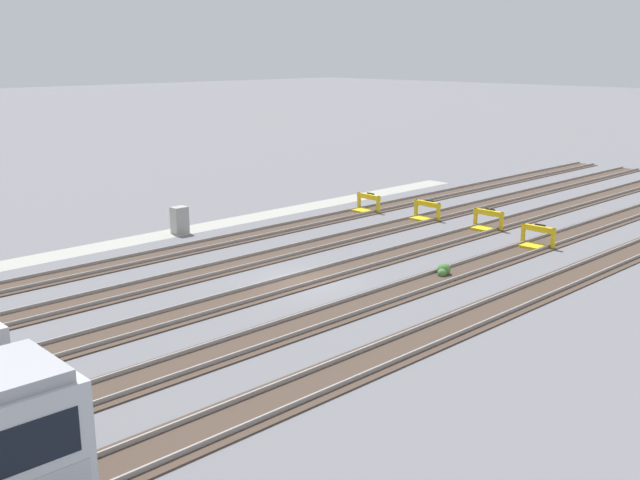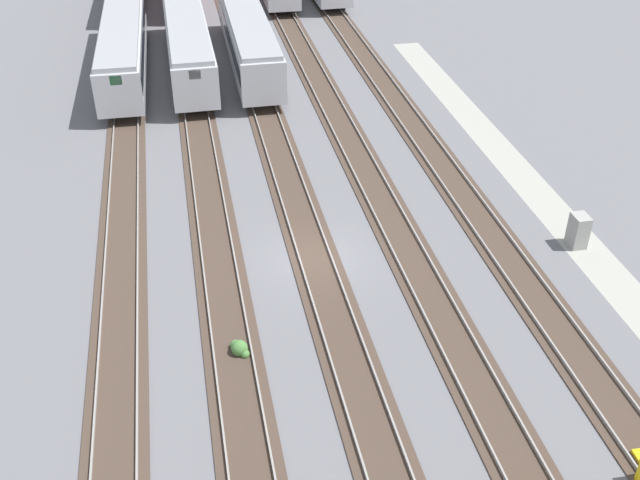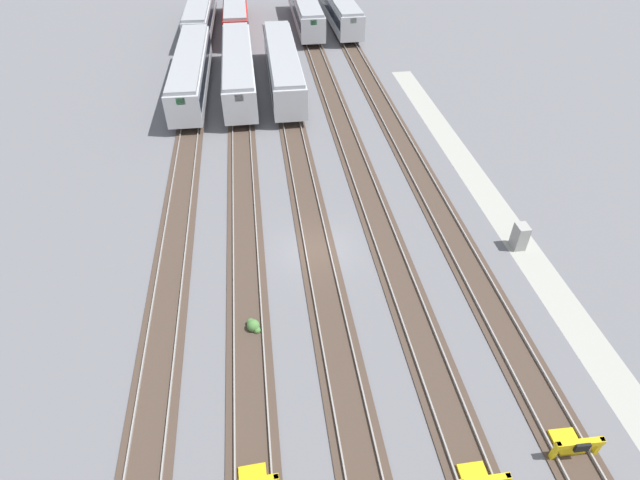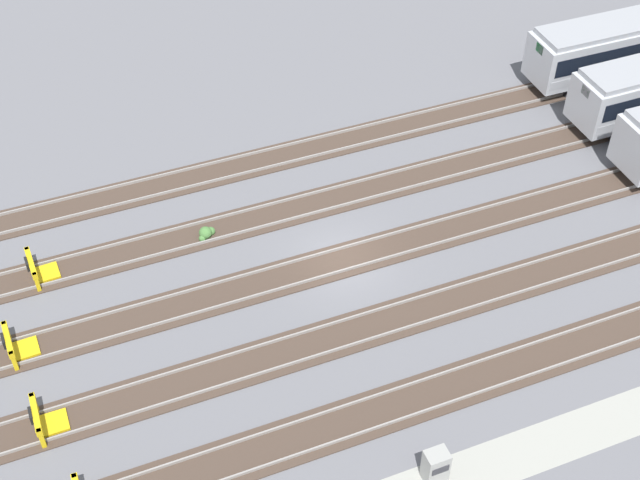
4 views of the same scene
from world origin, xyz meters
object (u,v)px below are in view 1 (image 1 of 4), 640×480
at_px(electrical_cabinet, 180,220).
at_px(bumper_stop_near_inner_track, 425,212).
at_px(bumper_stop_middle_track, 486,221).
at_px(bumper_stop_far_inner_track, 536,238).
at_px(bumper_stop_nearest_track, 366,204).
at_px(weed_clump, 443,270).

bearing_deg(electrical_cabinet, bumper_stop_near_inner_track, 149.77).
xyz_separation_m(bumper_stop_middle_track, bumper_stop_far_inner_track, (1.61, 4.29, 0.00)).
xyz_separation_m(bumper_stop_nearest_track, bumper_stop_far_inner_track, (0.23, 12.87, 0.00)).
xyz_separation_m(bumper_stop_far_inner_track, electrical_cabinet, (12.28, -16.38, 0.29)).
bearing_deg(bumper_stop_far_inner_track, bumper_stop_near_inner_track, -97.34).
distance_m(bumper_stop_middle_track, electrical_cabinet, 18.41).
height_order(bumper_stop_far_inner_track, weed_clump, bumper_stop_far_inner_track).
bearing_deg(bumper_stop_middle_track, bumper_stop_nearest_track, -80.88).
bearing_deg(bumper_stop_nearest_track, bumper_stop_middle_track, 99.12).
bearing_deg(electrical_cabinet, bumper_stop_far_inner_track, 126.85).
height_order(bumper_stop_nearest_track, bumper_stop_far_inner_track, same).
distance_m(bumper_stop_far_inner_track, weed_clump, 8.01).
relative_size(bumper_stop_middle_track, electrical_cabinet, 1.25).
height_order(bumper_stop_near_inner_track, bumper_stop_middle_track, same).
relative_size(bumper_stop_nearest_track, bumper_stop_middle_track, 1.00).
height_order(bumper_stop_nearest_track, bumper_stop_middle_track, same).
distance_m(bumper_stop_nearest_track, bumper_stop_middle_track, 8.70).
bearing_deg(weed_clump, bumper_stop_nearest_track, -123.16).
distance_m(bumper_stop_far_inner_track, electrical_cabinet, 20.47).
relative_size(bumper_stop_far_inner_track, electrical_cabinet, 1.26).
distance_m(bumper_stop_near_inner_track, electrical_cabinet, 15.49).
bearing_deg(bumper_stop_nearest_track, electrical_cabinet, -15.66).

